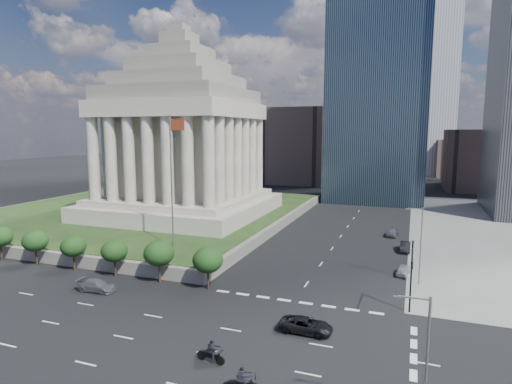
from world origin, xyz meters
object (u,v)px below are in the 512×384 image
at_px(parked_sedan_near, 403,270).
at_px(war_memorial, 181,122).
at_px(street_lamp_north, 420,241).
at_px(motorcycle_trail, 211,351).
at_px(flagpole, 172,174).
at_px(pickup_truck, 306,325).
at_px(parked_sedan_far, 392,232).
at_px(motorcycle_lead, 240,380).
at_px(traffic_signal_ne, 412,271).
at_px(parked_sedan_mid, 405,247).
at_px(street_lamp_south, 423,366).
at_px(suv_grey, 96,286).

bearing_deg(parked_sedan_near, war_memorial, 163.20).
distance_m(street_lamp_north, parked_sedan_near, 6.19).
bearing_deg(motorcycle_trail, war_memorial, 128.37).
xyz_separation_m(flagpole, street_lamp_north, (35.16, 1.00, -7.45)).
relative_size(war_memorial, pickup_truck, 7.49).
bearing_deg(motorcycle_trail, parked_sedan_near, 69.64).
relative_size(flagpole, parked_sedan_far, 4.38).
height_order(war_memorial, parked_sedan_far, war_memorial).
bearing_deg(parked_sedan_far, motorcycle_trail, -95.52).
distance_m(motorcycle_lead, motorcycle_trail, 5.01).
bearing_deg(traffic_signal_ne, motorcycle_lead, -123.18).
bearing_deg(motorcycle_lead, flagpole, 111.45).
xyz_separation_m(war_memorial, flagpole, (12.17, -24.00, -8.29)).
height_order(war_memorial, parked_sedan_mid, war_memorial).
bearing_deg(parked_sedan_mid, flagpole, -153.42).
relative_size(parked_sedan_far, motorcycle_lead, 1.63).
relative_size(flagpole, street_lamp_south, 2.00).
height_order(street_lamp_south, suv_grey, street_lamp_south).
distance_m(suv_grey, motorcycle_trail, 22.68).
bearing_deg(street_lamp_north, motorcycle_lead, -113.21).
distance_m(pickup_truck, suv_grey, 26.76).
relative_size(street_lamp_north, motorcycle_trail, 3.64).
distance_m(war_memorial, parked_sedan_mid, 50.53).
bearing_deg(street_lamp_north, motorcycle_trail, -122.25).
distance_m(suv_grey, parked_sedan_mid, 47.37).
distance_m(traffic_signal_ne, street_lamp_north, 11.34).
bearing_deg(war_memorial, pickup_truck, -47.82).
bearing_deg(pickup_truck, suv_grey, 86.28).
xyz_separation_m(war_memorial, motorcycle_trail, (30.84, -49.13, -20.38)).
bearing_deg(street_lamp_north, street_lamp_south, -90.00).
xyz_separation_m(street_lamp_north, parked_sedan_far, (-4.33, 25.51, -4.88)).
xyz_separation_m(war_memorial, street_lamp_north, (47.33, -23.00, -15.74)).
relative_size(street_lamp_north, pickup_truck, 1.92).
height_order(suv_grey, motorcycle_trail, motorcycle_trail).
distance_m(war_memorial, parked_sedan_near, 53.81).
height_order(street_lamp_south, parked_sedan_mid, street_lamp_south).
bearing_deg(traffic_signal_ne, motorcycle_trail, -136.57).
bearing_deg(flagpole, motorcycle_trail, -53.38).
xyz_separation_m(traffic_signal_ne, street_lamp_south, (0.83, -19.70, 0.41)).
bearing_deg(suv_grey, motorcycle_trail, -119.03).
xyz_separation_m(traffic_signal_ne, pickup_truck, (-9.39, -6.65, -4.53)).
relative_size(traffic_signal_ne, parked_sedan_near, 2.11).
distance_m(street_lamp_south, street_lamp_north, 31.00).
relative_size(pickup_truck, parked_sedan_far, 1.14).
relative_size(parked_sedan_mid, parked_sedan_far, 1.00).
height_order(suv_grey, parked_sedan_near, suv_grey).
distance_m(flagpole, suv_grey, 19.77).
xyz_separation_m(war_memorial, motorcycle_lead, (34.81, -52.18, -20.36)).
xyz_separation_m(suv_grey, parked_sedan_mid, (35.10, 31.81, 0.03)).
relative_size(motorcycle_lead, motorcycle_trail, 1.02).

